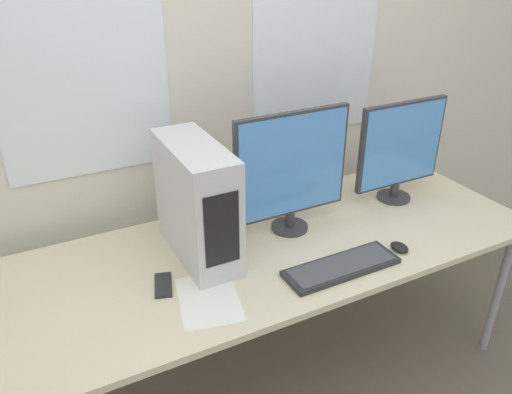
{
  "coord_description": "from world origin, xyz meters",
  "views": [
    {
      "loc": [
        -0.84,
        -1.11,
        1.89
      ],
      "look_at": [
        -0.05,
        0.43,
        1.0
      ],
      "focal_mm": 35.0,
      "sensor_mm": 36.0,
      "label": 1
    }
  ],
  "objects_px": {
    "pc_tower": "(197,201)",
    "cell_phone": "(163,285)",
    "mouse": "(399,247)",
    "monitor_main": "(292,169)",
    "keyboard": "(341,267)",
    "monitor_right_near": "(400,149)"
  },
  "relations": [
    {
      "from": "pc_tower",
      "to": "keyboard",
      "type": "bearing_deg",
      "value": -39.31
    },
    {
      "from": "monitor_main",
      "to": "monitor_right_near",
      "type": "xyz_separation_m",
      "value": [
        0.6,
        0.01,
        -0.02
      ]
    },
    {
      "from": "mouse",
      "to": "pc_tower",
      "type": "bearing_deg",
      "value": 153.78
    },
    {
      "from": "monitor_main",
      "to": "keyboard",
      "type": "relative_size",
      "value": 1.15
    },
    {
      "from": "mouse",
      "to": "cell_phone",
      "type": "bearing_deg",
      "value": 167.24
    },
    {
      "from": "monitor_right_near",
      "to": "keyboard",
      "type": "xyz_separation_m",
      "value": [
        -0.58,
        -0.37,
        -0.25
      ]
    },
    {
      "from": "monitor_right_near",
      "to": "mouse",
      "type": "distance_m",
      "value": 0.53
    },
    {
      "from": "pc_tower",
      "to": "monitor_right_near",
      "type": "distance_m",
      "value": 1.03
    },
    {
      "from": "pc_tower",
      "to": "keyboard",
      "type": "relative_size",
      "value": 1.04
    },
    {
      "from": "keyboard",
      "to": "cell_phone",
      "type": "xyz_separation_m",
      "value": [
        -0.65,
        0.21,
        -0.01
      ]
    },
    {
      "from": "monitor_right_near",
      "to": "keyboard",
      "type": "distance_m",
      "value": 0.73
    },
    {
      "from": "monitor_main",
      "to": "cell_phone",
      "type": "distance_m",
      "value": 0.7
    },
    {
      "from": "monitor_right_near",
      "to": "keyboard",
      "type": "relative_size",
      "value": 1.05
    },
    {
      "from": "monitor_right_near",
      "to": "mouse",
      "type": "relative_size",
      "value": 5.79
    },
    {
      "from": "cell_phone",
      "to": "keyboard",
      "type": "bearing_deg",
      "value": -1.59
    },
    {
      "from": "pc_tower",
      "to": "monitor_right_near",
      "type": "relative_size",
      "value": 0.99
    },
    {
      "from": "pc_tower",
      "to": "monitor_main",
      "type": "relative_size",
      "value": 0.91
    },
    {
      "from": "monitor_right_near",
      "to": "cell_phone",
      "type": "height_order",
      "value": "monitor_right_near"
    },
    {
      "from": "monitor_main",
      "to": "mouse",
      "type": "relative_size",
      "value": 6.32
    },
    {
      "from": "pc_tower",
      "to": "cell_phone",
      "type": "relative_size",
      "value": 3.13
    },
    {
      "from": "keyboard",
      "to": "mouse",
      "type": "bearing_deg",
      "value": 0.24
    },
    {
      "from": "mouse",
      "to": "keyboard",
      "type": "bearing_deg",
      "value": -179.76
    }
  ]
}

